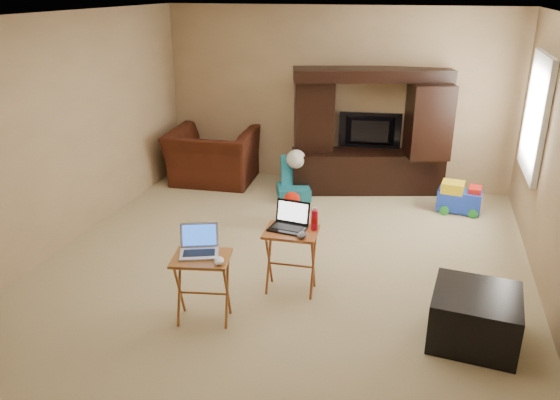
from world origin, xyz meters
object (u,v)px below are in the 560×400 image
(mouse_right, at_px, (302,235))
(tray_table_right, at_px, (291,261))
(television, at_px, (370,132))
(ottoman, at_px, (475,317))
(recliner, at_px, (213,157))
(laptop_right, at_px, (288,218))
(laptop_left, at_px, (198,242))
(child_rocker, at_px, (294,178))
(mouse_left, at_px, (219,261))
(push_toy, at_px, (460,197))
(plush_toy, at_px, (292,208))
(water_bottle, at_px, (314,220))
(entertainment_center, at_px, (369,132))
(tray_table_left, at_px, (203,289))

(mouse_right, bearing_deg, tray_table_right, 137.29)
(television, bearing_deg, ottoman, 104.40)
(recliner, xyz_separation_m, laptop_right, (1.85, -2.68, 0.36))
(laptop_left, xyz_separation_m, mouse_right, (0.77, 0.53, -0.08))
(tray_table_right, bearing_deg, child_rocker, 100.78)
(ottoman, relative_size, mouse_right, 5.30)
(laptop_right, relative_size, mouse_left, 2.63)
(push_toy, xyz_separation_m, laptop_left, (-2.24, -3.13, 0.54))
(ottoman, relative_size, laptop_left, 2.10)
(tray_table_right, bearing_deg, television, 80.92)
(laptop_left, relative_size, mouse_right, 2.53)
(plush_toy, distance_m, mouse_right, 1.75)
(recliner, height_order, water_bottle, water_bottle)
(television, distance_m, plush_toy, 1.86)
(laptop_left, bearing_deg, television, 55.04)
(laptop_left, bearing_deg, recliner, 90.07)
(television, bearing_deg, entertainment_center, 83.74)
(child_rocker, height_order, ottoman, child_rocker)
(plush_toy, bearing_deg, child_rocker, 102.84)
(tray_table_left, bearing_deg, television, 65.20)
(recliner, height_order, plush_toy, recliner)
(television, distance_m, ottoman, 3.75)
(plush_toy, bearing_deg, laptop_left, -96.96)
(push_toy, bearing_deg, tray_table_left, -117.85)
(entertainment_center, relative_size, tray_table_left, 3.38)
(plush_toy, distance_m, laptop_right, 1.61)
(recliner, height_order, child_rocker, recliner)
(tray_table_right, height_order, mouse_left, mouse_left)
(mouse_right, bearing_deg, push_toy, 60.35)
(ottoman, height_order, tray_table_left, tray_table_left)
(tray_table_right, bearing_deg, laptop_right, 150.64)
(television, xyz_separation_m, ottoman, (1.31, -3.46, -0.61))
(child_rocker, relative_size, push_toy, 1.06)
(entertainment_center, height_order, child_rocker, entertainment_center)
(push_toy, distance_m, water_bottle, 2.83)
(water_bottle, bearing_deg, mouse_left, -126.47)
(push_toy, distance_m, ottoman, 2.83)
(entertainment_center, relative_size, push_toy, 3.84)
(television, xyz_separation_m, tray_table_left, (-0.95, -3.79, -0.51))
(ottoman, relative_size, tray_table_right, 1.08)
(ottoman, xyz_separation_m, laptop_right, (-1.69, 0.38, 0.53))
(ottoman, bearing_deg, child_rocker, 128.98)
(television, xyz_separation_m, push_toy, (1.26, -0.63, -0.62))
(water_bottle, bearing_deg, push_toy, 59.56)
(laptop_left, xyz_separation_m, mouse_left, (0.22, -0.10, -0.09))
(tray_table_left, xyz_separation_m, water_bottle, (0.81, 0.76, 0.42))
(entertainment_center, bearing_deg, water_bottle, -108.77)
(plush_toy, bearing_deg, television, 65.97)
(mouse_right, bearing_deg, tray_table_left, -142.55)
(water_bottle, bearing_deg, laptop_right, -165.96)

